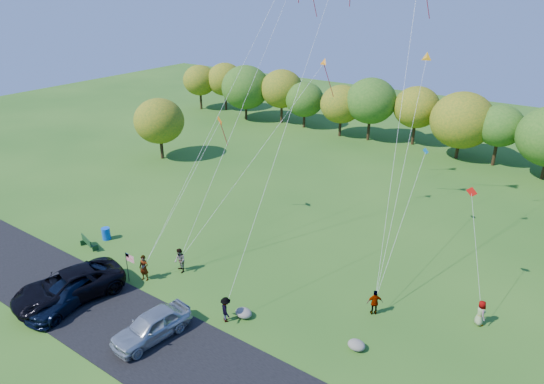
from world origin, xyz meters
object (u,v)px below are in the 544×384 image
Objects in this scene: minivan_silver at (151,326)px; park_bench at (87,242)px; flyer_e at (481,313)px; trash_barrel at (106,234)px; minivan_dark at (68,286)px; flyer_c at (226,310)px; minivan_navy at (66,295)px; flyer_b at (180,261)px; flyer_d at (375,302)px; flyer_a at (144,268)px.

minivan_silver is 2.71× the size of park_bench.
flyer_e reaches higher than trash_barrel.
flyer_c is at bearing 37.16° from minivan_dark.
minivan_dark is 1.25× the size of minivan_navy.
park_bench is 1.73m from trash_barrel.
minivan_navy is 6.75m from minivan_silver.
flyer_d is (13.10, 3.48, -0.07)m from flyer_b.
minivan_dark reaches higher than flyer_c.
minivan_navy is 1.14× the size of minivan_silver.
minivan_navy is at bearing 85.10° from flyer_e.
minivan_silver is 2.93× the size of flyer_e.
flyer_e is (14.98, 12.07, -0.06)m from minivan_silver.
flyer_e is 0.92× the size of park_bench.
flyer_b is at bearing 0.14° from trash_barrel.
minivan_navy is at bearing -53.34° from trash_barrel.
flyer_d is 21.56m from trash_barrel.
flyer_c reaches higher than trash_barrel.
minivan_navy is 3.10× the size of park_bench.
flyer_a is 1.06× the size of park_bench.
park_bench is (-11.78, 4.15, -0.34)m from minivan_silver.
flyer_b is 1.03× the size of park_bench.
minivan_dark is 3.76× the size of flyer_b.
flyer_e is at bearing 13.02° from trash_barrel.
flyer_e is (19.91, 8.29, -0.12)m from flyer_a.
flyer_e is at bearing 45.12° from flyer_b.
minivan_dark is 3.86× the size of park_bench.
flyer_d is (7.00, 5.76, 0.01)m from flyer_c.
park_bench is at bearing 126.22° from minivan_navy.
flyer_a is (2.20, 4.28, -0.07)m from minivan_dark.
flyer_b reaches higher than minivan_navy.
trash_barrel is at bearing 118.30° from minivan_navy.
flyer_e is 27.50m from trash_barrel.
flyer_c is at bearing 1.15° from flyer_d.
flyer_c is (6.10, -2.28, -0.08)m from flyer_b.
trash_barrel is at bearing -28.96° from flyer_d.
minivan_navy is 2.91× the size of flyer_a.
minivan_silver is at bearing -54.17° from flyer_a.
minivan_silver is at bearing -31.48° from flyer_b.
flyer_c is at bearing -8.99° from trash_barrel.
minivan_navy reaches higher than flyer_e.
flyer_a is at bearing -94.39° from flyer_b.
minivan_dark reaches higher than park_bench.
flyer_b is (1.28, 2.11, -0.03)m from flyer_a.
trash_barrel is (-11.81, 5.87, -0.39)m from minivan_silver.
minivan_navy is at bearing -126.53° from flyer_a.
minivan_navy is at bearing -35.46° from minivan_dark.
park_bench reaches higher than trash_barrel.
park_bench is at bearing 160.28° from flyer_a.
minivan_silver reaches higher than flyer_d.
minivan_dark is at bearing 57.05° from flyer_c.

